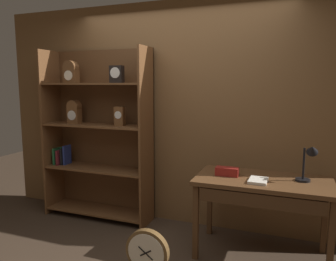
% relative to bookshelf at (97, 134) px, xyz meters
% --- Properties ---
extents(back_wood_panel, '(4.80, 0.05, 2.60)m').
position_rel_bookshelf_xyz_m(back_wood_panel, '(1.02, 0.21, 0.26)').
color(back_wood_panel, brown).
rests_on(back_wood_panel, ground).
extents(bookshelf, '(1.36, 0.39, 2.07)m').
position_rel_bookshelf_xyz_m(bookshelf, '(0.00, 0.00, 0.00)').
color(bookshelf, brown).
rests_on(bookshelf, ground).
extents(workbench, '(1.25, 0.66, 0.77)m').
position_rel_bookshelf_xyz_m(workbench, '(2.02, -0.33, -0.36)').
color(workbench, brown).
rests_on(workbench, ground).
extents(desk_lamp, '(0.18, 0.18, 0.37)m').
position_rel_bookshelf_xyz_m(desk_lamp, '(2.40, -0.28, -0.06)').
color(desk_lamp, black).
rests_on(desk_lamp, workbench).
extents(toolbox_small, '(0.22, 0.10, 0.08)m').
position_rel_bookshelf_xyz_m(toolbox_small, '(1.68, -0.31, -0.23)').
color(toolbox_small, maroon).
rests_on(toolbox_small, workbench).
extents(open_repair_manual, '(0.17, 0.23, 0.02)m').
position_rel_bookshelf_xyz_m(open_repair_manual, '(1.98, -0.42, -0.26)').
color(open_repair_manual, silver).
rests_on(open_repair_manual, workbench).
extents(round_clock_large, '(0.39, 0.11, 0.43)m').
position_rel_bookshelf_xyz_m(round_clock_large, '(1.14, -1.01, -0.82)').
color(round_clock_large, brown).
rests_on(round_clock_large, ground).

